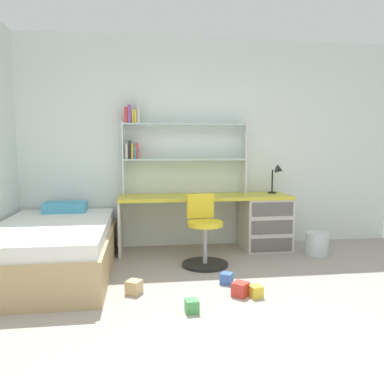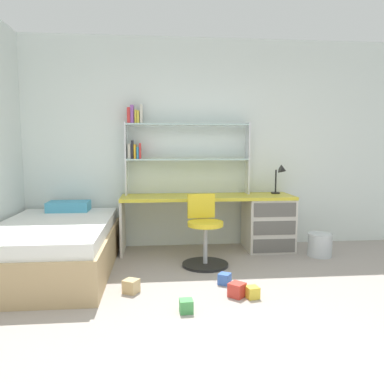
# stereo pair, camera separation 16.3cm
# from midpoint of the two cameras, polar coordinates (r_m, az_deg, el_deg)

# --- Properties ---
(ground_plane) EXTENTS (5.57, 6.59, 0.02)m
(ground_plane) POSITION_cam_midpoint_polar(r_m,az_deg,el_deg) (2.73, 8.02, -22.64)
(ground_plane) COLOR #9E938C
(room_shell) EXTENTS (5.57, 6.59, 2.75)m
(room_shell) POSITION_cam_midpoint_polar(r_m,az_deg,el_deg) (3.63, -17.20, 7.13)
(room_shell) COLOR silver
(room_shell) RESTS_ON ground_plane
(desk) EXTENTS (2.19, 0.58, 0.72)m
(desk) POSITION_cam_midpoint_polar(r_m,az_deg,el_deg) (5.04, 7.67, -3.96)
(desk) COLOR gold
(desk) RESTS_ON ground_plane
(bookshelf_hutch) EXTENTS (1.61, 0.22, 1.14)m
(bookshelf_hutch) POSITION_cam_midpoint_polar(r_m,az_deg,el_deg) (4.96, -4.35, 7.29)
(bookshelf_hutch) COLOR silver
(bookshelf_hutch) RESTS_ON desk
(desk_lamp) EXTENTS (0.20, 0.17, 0.38)m
(desk_lamp) POSITION_cam_midpoint_polar(r_m,az_deg,el_deg) (5.18, 11.83, 2.60)
(desk_lamp) COLOR black
(desk_lamp) RESTS_ON desk
(swivel_chair) EXTENTS (0.52, 0.52, 0.80)m
(swivel_chair) POSITION_cam_midpoint_polar(r_m,az_deg,el_deg) (4.33, 0.76, -6.84)
(swivel_chair) COLOR black
(swivel_chair) RESTS_ON ground_plane
(bed_platform) EXTENTS (1.19, 1.99, 0.66)m
(bed_platform) POSITION_cam_midpoint_polar(r_m,az_deg,el_deg) (4.34, -21.08, -7.89)
(bed_platform) COLOR tan
(bed_platform) RESTS_ON ground_plane
(waste_bin) EXTENTS (0.29, 0.29, 0.28)m
(waste_bin) POSITION_cam_midpoint_polar(r_m,az_deg,el_deg) (4.99, 17.26, -7.38)
(waste_bin) COLOR silver
(waste_bin) RESTS_ON ground_plane
(toy_block_blue_0) EXTENTS (0.15, 0.15, 0.11)m
(toy_block_blue_0) POSITION_cam_midpoint_polar(r_m,az_deg,el_deg) (3.83, 3.94, -12.77)
(toy_block_blue_0) COLOR #3860B7
(toy_block_blue_0) RESTS_ON ground_plane
(toy_block_green_1) EXTENTS (0.11, 0.11, 0.11)m
(toy_block_green_1) POSITION_cam_midpoint_polar(r_m,az_deg,el_deg) (3.21, -1.53, -16.71)
(toy_block_green_1) COLOR #479E51
(toy_block_green_1) RESTS_ON ground_plane
(toy_block_natural_2) EXTENTS (0.17, 0.17, 0.12)m
(toy_block_natural_2) POSITION_cam_midpoint_polar(r_m,az_deg,el_deg) (3.63, -9.98, -13.84)
(toy_block_natural_2) COLOR tan
(toy_block_natural_2) RESTS_ON ground_plane
(toy_block_yellow_3) EXTENTS (0.12, 0.12, 0.10)m
(toy_block_yellow_3) POSITION_cam_midpoint_polar(r_m,az_deg,el_deg) (3.54, 8.19, -14.51)
(toy_block_yellow_3) COLOR gold
(toy_block_yellow_3) RESTS_ON ground_plane
(toy_block_red_4) EXTENTS (0.18, 0.18, 0.13)m
(toy_block_red_4) POSITION_cam_midpoint_polar(r_m,az_deg,el_deg) (3.54, 5.90, -14.27)
(toy_block_red_4) COLOR red
(toy_block_red_4) RESTS_ON ground_plane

